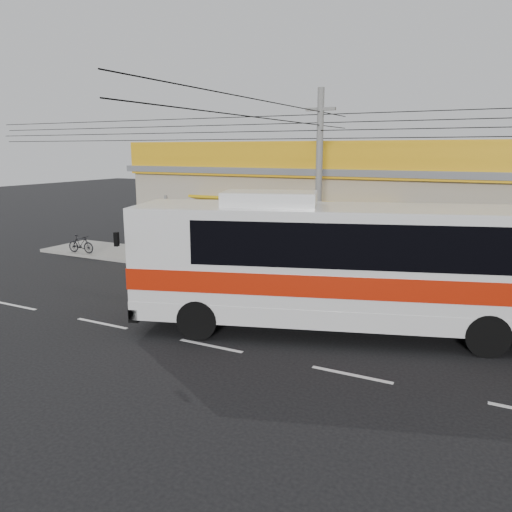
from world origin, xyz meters
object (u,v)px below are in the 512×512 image
(motorbike_dark, at_px, (81,244))
(utility_pole, at_px, (320,125))
(motorbike_red, at_px, (177,248))
(coach_bus, at_px, (373,260))

(motorbike_dark, distance_m, utility_pole, 14.08)
(motorbike_red, relative_size, motorbike_dark, 1.34)
(motorbike_red, bearing_deg, utility_pole, -86.15)
(utility_pole, bearing_deg, coach_bus, -50.49)
(coach_bus, relative_size, motorbike_red, 6.65)
(coach_bus, distance_m, motorbike_dark, 16.57)
(motorbike_red, distance_m, motorbike_dark, 5.35)
(coach_bus, relative_size, utility_pole, 0.40)
(coach_bus, height_order, motorbike_dark, coach_bus)
(motorbike_red, bearing_deg, coach_bus, -100.87)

